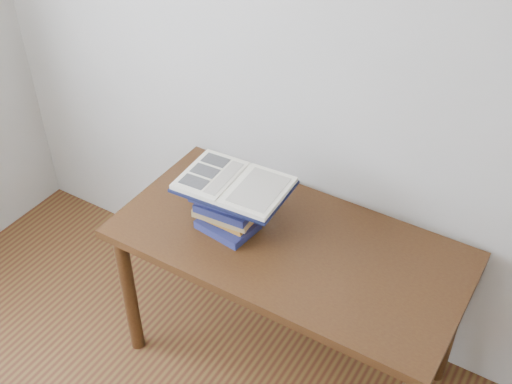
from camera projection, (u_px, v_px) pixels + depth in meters
The scene contains 3 objects.
desk at pixel (288, 260), 2.47m from camera, with size 1.33×0.67×0.71m.
book_stack at pixel (227, 207), 2.42m from camera, with size 0.26×0.21×0.18m.
open_book at pixel (234, 184), 2.36m from camera, with size 0.42×0.30×0.03m.
Camera 1 is at (0.81, -0.19, 2.36)m, focal length 45.00 mm.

